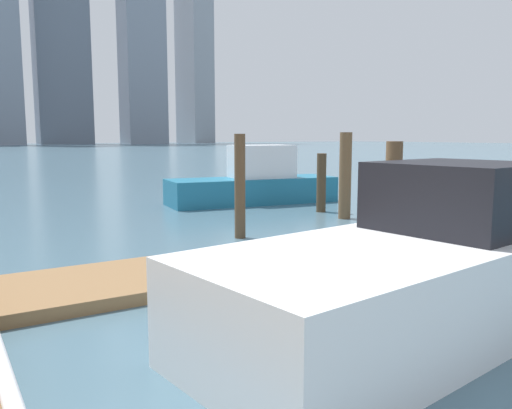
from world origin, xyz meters
The scene contains 9 objects.
ground_plane centered at (0.00, 20.00, 0.00)m, with size 300.00×300.00×0.00m, color #476675.
floating_dock centered at (3.27, 8.99, 0.09)m, with size 13.53×2.00×0.18m, color olive.
dock_piling_0 centered at (6.20, 12.21, 1.18)m, with size 0.33×0.33×2.36m, color brown.
dock_piling_1 centered at (6.45, 13.54, 0.87)m, with size 0.28×0.28×1.75m, color #473826.
dock_piling_2 centered at (2.52, 6.99, 1.09)m, with size 0.25×0.25×2.18m, color brown.
dock_piling_4 centered at (2.38, 11.35, 1.15)m, with size 0.24×0.24×2.30m, color brown.
moored_boat_0 centered at (5.84, 16.35, 0.68)m, with size 5.88×2.49×1.95m.
moored_boat_1 centered at (1.49, 5.49, 0.70)m, with size 6.01×2.88×1.94m.
skyline_tower_6 centered at (67.02, 151.18, 33.65)m, with size 7.12×11.94×67.31m, color #8C939E.
Camera 1 is at (-3.30, 1.51, 2.26)m, focal length 36.36 mm.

